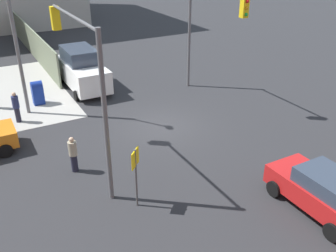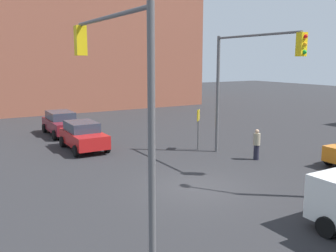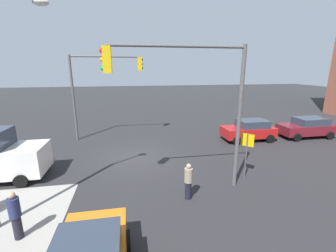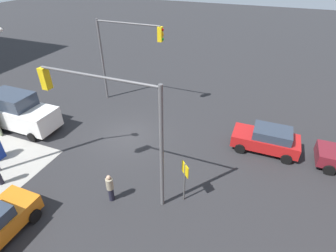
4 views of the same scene
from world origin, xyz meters
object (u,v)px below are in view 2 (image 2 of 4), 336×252
traffic_signal_se_corner (116,81)px  hatchback_maroon (62,123)px  traffic_signal_nw_corner (247,71)px  pedestrian_walking_north (257,144)px  hatchback_red (83,135)px

traffic_signal_se_corner → hatchback_maroon: (-16.39, 2.65, -3.79)m
traffic_signal_nw_corner → traffic_signal_se_corner: bearing=-62.9°
traffic_signal_nw_corner → pedestrian_walking_north: traffic_signal_nw_corner is taller
hatchback_red → pedestrian_walking_north: bearing=46.1°
pedestrian_walking_north → hatchback_red: bearing=72.6°
hatchback_maroon → hatchback_red: 5.11m
traffic_signal_nw_corner → pedestrian_walking_north: (0.20, 0.70, -3.81)m
pedestrian_walking_north → traffic_signal_se_corner: bearing=140.9°
traffic_signal_se_corner → hatchback_red: 12.17m
traffic_signal_se_corner → hatchback_maroon: size_ratio=1.49×
hatchback_red → pedestrian_walking_north: 9.91m
traffic_signal_nw_corner → traffic_signal_se_corner: size_ratio=1.00×
traffic_signal_se_corner → traffic_signal_nw_corner: bearing=117.1°
traffic_signal_se_corner → pedestrian_walking_north: size_ratio=3.98×
hatchback_maroon → hatchback_red: size_ratio=1.09×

